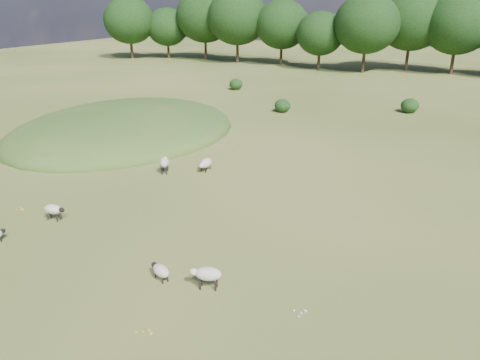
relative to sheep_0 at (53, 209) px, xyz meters
The scene contains 9 objects.
ground 22.74m from the sheep_0, 78.06° to the left, with size 160.00×160.00×0.00m, color #3F571B.
mound 16.01m from the sheep_0, 117.13° to the left, with size 16.00×20.00×4.00m, color #33561E.
treeline 58.10m from the sheep_0, 86.38° to the left, with size 96.28×14.66×11.70m.
shrubs 31.03m from the sheep_0, 85.35° to the left, with size 21.34×10.16×1.33m.
sheep_0 is the anchor object (origin of this frame).
sheep_1 7.80m from the sheep_0, 83.06° to the left, with size 1.01×1.33×0.94m.
sheep_2 9.57m from the sheep_0, 71.70° to the left, with size 0.67×1.35×0.77m.
sheep_4 7.69m from the sheep_0, 15.00° to the right, with size 1.08×0.77×0.60m.
sheep_5 9.43m from the sheep_0, 10.63° to the right, with size 1.23×0.79×0.85m.
Camera 1 is at (11.87, -16.38, 9.69)m, focal length 35.00 mm.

